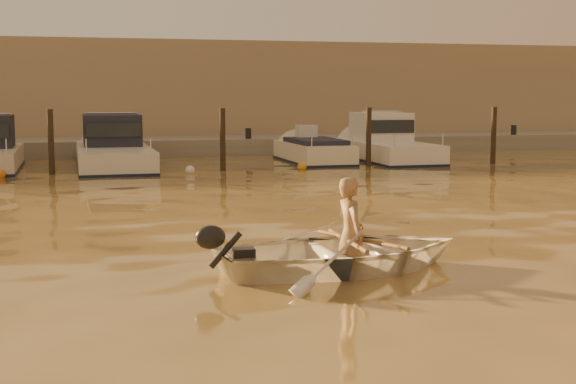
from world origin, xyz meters
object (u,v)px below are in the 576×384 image
object	(u,v)px
dinghy	(344,252)
moored_boat_2	(113,148)
moored_boat_3	(313,156)
moored_boat_4	(387,144)
person	(350,234)
waterfront_building	(176,95)

from	to	relation	value
dinghy	moored_boat_2	distance (m)	17.25
dinghy	moored_boat_3	xyz separation A→B (m)	(4.77, 17.10, -0.03)
dinghy	moored_boat_4	bearing A→B (deg)	-28.84
moored_boat_2	dinghy	bearing A→B (deg)	-82.35
dinghy	moored_boat_3	world-z (taller)	moored_boat_3
dinghy	moored_boat_4	world-z (taller)	moored_boat_4
moored_boat_3	moored_boat_4	bearing A→B (deg)	0.00
person	moored_boat_4	distance (m)	18.66
dinghy	moored_boat_3	distance (m)	17.75
dinghy	waterfront_building	distance (m)	28.21
moored_boat_2	moored_boat_4	world-z (taller)	same
moored_boat_3	moored_boat_4	world-z (taller)	moored_boat_4
moored_boat_3	waterfront_building	bearing A→B (deg)	107.77
moored_boat_2	moored_boat_3	xyz separation A→B (m)	(7.07, 0.00, -0.40)
dinghy	waterfront_building	size ratio (longest dim) A/B	0.08
moored_boat_2	moored_boat_3	bearing A→B (deg)	0.00
waterfront_building	person	bearing A→B (deg)	-92.34
moored_boat_2	moored_boat_4	size ratio (longest dim) A/B	1.17
dinghy	moored_boat_2	world-z (taller)	moored_boat_2
moored_boat_2	person	bearing A→B (deg)	-82.02
dinghy	waterfront_building	xyz separation A→B (m)	(1.25, 28.10, 2.15)
dinghy	person	size ratio (longest dim) A/B	2.22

